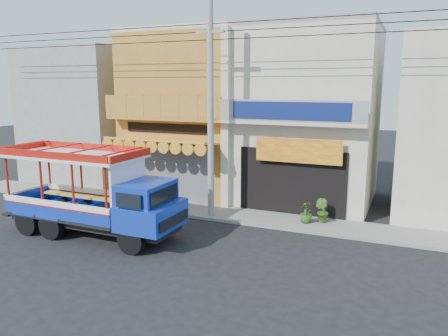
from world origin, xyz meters
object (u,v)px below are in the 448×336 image
Objects in this scene: potted_plant_b at (322,211)px; potted_plant_c at (306,212)px; songthaew_truck at (103,196)px; green_sign at (116,192)px; utility_pole at (214,98)px.

potted_plant_b is 0.65m from potted_plant_c.
potted_plant_c is at bearing 59.33° from potted_plant_b.
songthaew_truck is 8.10× the size of potted_plant_c.
green_sign reaches higher than potted_plant_b.
potted_plant_b is at bearing 33.18° from songthaew_truck.
green_sign is at bearing -58.88° from potted_plant_c.
potted_plant_b is at bearing 12.73° from utility_pole.
utility_pole is 5.75m from songthaew_truck.
songthaew_truck reaches higher than potted_plant_c.
green_sign is at bearing 176.09° from utility_pole.
potted_plant_b is (9.63, 0.61, 0.02)m from green_sign.
green_sign is at bearing 32.83° from potted_plant_b.
potted_plant_c is at bearing 1.80° from green_sign.
utility_pole is at bearing -3.91° from green_sign.
utility_pole is 29.17× the size of potted_plant_b.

